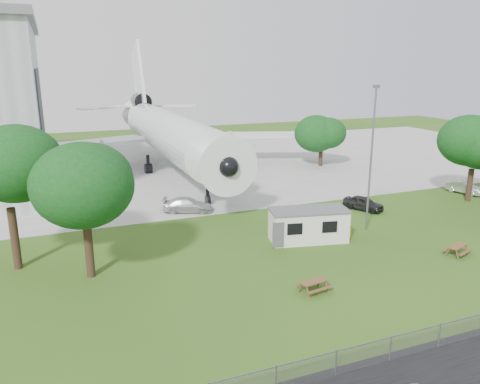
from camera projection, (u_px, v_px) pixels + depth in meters
name	position (u px, v px, depth m)	size (l,w,h in m)	color
ground	(321.00, 274.00, 31.47)	(160.00, 160.00, 0.00)	#42691E
concrete_apron	(179.00, 166.00, 65.54)	(120.00, 46.00, 0.03)	#B7B7B2
airliner	(167.00, 131.00, 61.53)	(46.36, 47.73, 17.69)	white
site_cabin	(309.00, 225.00, 37.24)	(6.96, 3.91, 2.62)	silver
picnic_west	(313.00, 292.00, 28.99)	(1.80, 1.50, 0.76)	brown
picnic_east	(457.00, 255.00, 34.63)	(1.80, 1.50, 0.76)	brown
fence	(422.00, 352.00, 22.95)	(58.00, 0.04, 1.30)	gray
lamp_mast	(371.00, 161.00, 38.39)	(0.16, 0.16, 12.00)	slate
tree_west_big	(5.00, 162.00, 30.48)	(7.33, 7.33, 11.17)	#382619
tree_west_small	(83.00, 184.00, 29.53)	(6.36, 6.36, 9.54)	#382619
tree_east_back	(475.00, 146.00, 47.11)	(7.46, 7.46, 9.53)	#382619
tree_far_apron	(322.00, 135.00, 64.38)	(6.55, 6.55, 7.62)	#382619
car_ne_hatch	(363.00, 203.00, 45.36)	(1.58, 3.92, 1.34)	black
car_ne_sedan	(465.00, 188.00, 51.22)	(1.36, 3.89, 1.28)	silver
car_apron_van	(188.00, 205.00, 44.68)	(1.92, 4.72, 1.37)	silver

